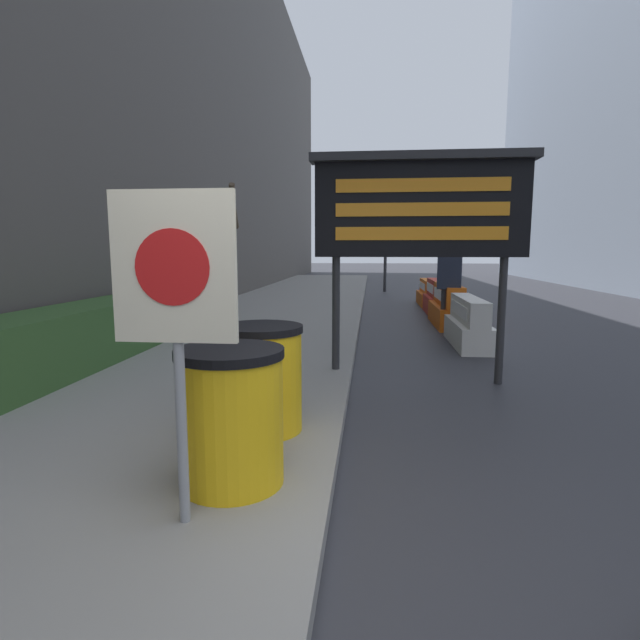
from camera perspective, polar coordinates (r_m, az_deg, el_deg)
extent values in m
plane|color=#2D2D33|center=(2.90, 0.05, -27.50)|extent=(120.00, 120.00, 0.00)
cube|color=#4C4742|center=(14.03, -16.32, 29.61)|extent=(0.40, 50.40, 13.81)
cube|color=#335628|center=(8.59, -21.15, -0.17)|extent=(0.90, 7.14, 0.79)
cylinder|color=#4C3D2D|center=(12.27, -12.32, 6.21)|extent=(0.30, 0.30, 2.38)
cylinder|color=#4C3D2D|center=(12.30, -9.81, 12.01)|extent=(0.37, 1.17, 0.77)
cylinder|color=#4C3D2D|center=(12.39, -10.21, 11.25)|extent=(0.49, 0.98, 0.71)
cylinder|color=#4C3D2D|center=(12.35, -10.17, 11.84)|extent=(0.49, 1.02, 1.38)
cylinder|color=yellow|center=(3.40, -10.12, -11.28)|extent=(0.68, 0.68, 0.85)
cylinder|color=black|center=(3.28, -10.32, -3.73)|extent=(0.71, 0.71, 0.06)
cylinder|color=yellow|center=(4.32, -6.68, -6.99)|extent=(0.68, 0.68, 0.85)
cylinder|color=black|center=(4.23, -6.78, -1.01)|extent=(0.71, 0.71, 0.06)
cylinder|color=gray|center=(2.91, -15.65, -8.62)|extent=(0.06, 0.06, 1.45)
cube|color=beige|center=(2.77, -16.37, 5.81)|extent=(0.68, 0.04, 0.81)
cylinder|color=red|center=(2.75, -16.56, 5.79)|extent=(0.41, 0.01, 0.41)
cylinder|color=#28282B|center=(6.43, 1.83, 0.12)|extent=(0.10, 0.10, 1.59)
cylinder|color=#28282B|center=(6.62, 19.99, -0.14)|extent=(0.10, 0.10, 1.59)
cube|color=black|center=(6.40, 11.38, 12.21)|extent=(2.58, 0.24, 1.14)
cube|color=#28282B|center=(6.40, 11.60, 17.81)|extent=(2.70, 0.34, 0.10)
cube|color=orange|center=(6.30, 11.57, 14.89)|extent=(2.07, 0.02, 0.16)
cube|color=orange|center=(6.27, 11.49, 12.29)|extent=(2.07, 0.02, 0.16)
cube|color=orange|center=(6.25, 11.42, 9.68)|extent=(2.07, 0.02, 0.16)
cube|color=silver|center=(9.19, 16.57, -1.49)|extent=(0.56, 1.98, 0.43)
cube|color=silver|center=(9.13, 16.68, 1.15)|extent=(0.34, 1.98, 0.43)
cube|color=white|center=(9.10, 15.57, 1.17)|extent=(0.02, 1.58, 0.21)
cube|color=orange|center=(11.51, 14.40, 0.55)|extent=(0.64, 2.14, 0.46)
cube|color=orange|center=(11.46, 14.48, 2.82)|extent=(0.38, 2.14, 0.46)
cube|color=white|center=(11.43, 13.47, 2.84)|extent=(0.02, 1.72, 0.23)
cube|color=red|center=(13.62, 13.08, 1.70)|extent=(0.51, 1.71, 0.45)
cube|color=red|center=(13.58, 13.14, 3.59)|extent=(0.31, 1.71, 0.45)
cube|color=white|center=(13.56, 12.46, 3.60)|extent=(0.02, 1.37, 0.22)
cube|color=orange|center=(15.62, 12.16, 2.41)|extent=(0.52, 1.82, 0.39)
cube|color=orange|center=(15.58, 12.21, 3.83)|extent=(0.31, 1.82, 0.39)
cube|color=white|center=(15.57, 11.60, 3.85)|extent=(0.02, 1.45, 0.19)
cube|color=black|center=(14.33, 13.35, 1.18)|extent=(0.31, 0.31, 0.04)
cone|color=#EA560F|center=(14.30, 13.38, 2.28)|extent=(0.25, 0.25, 0.51)
cylinder|color=white|center=(14.30, 13.39, 2.38)|extent=(0.14, 0.14, 0.07)
cylinder|color=#2D2D30|center=(20.21, 7.50, 8.63)|extent=(0.12, 0.12, 3.81)
cube|color=black|center=(20.12, 7.59, 12.87)|extent=(0.28, 0.28, 0.84)
sphere|color=red|center=(19.99, 7.62, 13.71)|extent=(0.15, 0.15, 0.15)
sphere|color=#392C06|center=(19.97, 7.61, 12.91)|extent=(0.15, 0.15, 0.15)
sphere|color=black|center=(19.95, 7.59, 12.11)|extent=(0.15, 0.15, 0.15)
cylinder|color=#333338|center=(10.62, 14.01, 1.10)|extent=(0.15, 0.15, 0.88)
cylinder|color=#333338|center=(10.65, 14.89, 1.08)|extent=(0.15, 0.15, 0.88)
cube|color=#232838|center=(10.57, 14.60, 5.34)|extent=(0.53, 0.38, 0.70)
sphere|color=tan|center=(10.56, 14.69, 7.89)|extent=(0.24, 0.24, 0.24)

